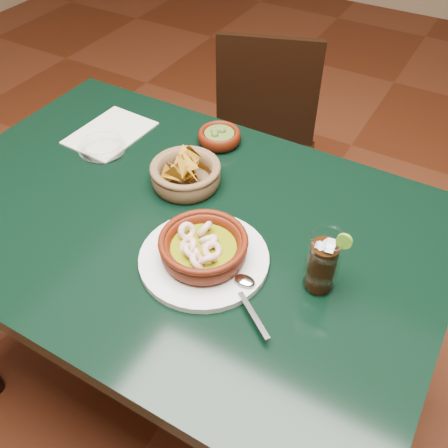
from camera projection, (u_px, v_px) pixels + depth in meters
The scene contains 9 objects.
ground at pixel (190, 381), 1.65m from camera, with size 7.00×7.00×0.00m, color #471C0C.
dining_table at pixel (178, 246), 1.20m from camera, with size 1.20×0.80×0.75m.
dining_chair at pixel (261, 150), 1.81m from camera, with size 0.49×0.49×0.83m.
shrimp_plate at pixel (204, 251), 1.01m from camera, with size 0.34×0.27×0.08m.
chip_basket at pixel (186, 174), 1.19m from camera, with size 0.20×0.20×0.12m.
guacamole_ramekin at pixel (219, 136), 1.32m from camera, with size 0.13×0.13×0.04m.
cola_drink at pixel (322, 263), 0.94m from camera, with size 0.14×0.14×0.16m.
glass_ashtray at pixel (102, 147), 1.29m from camera, with size 0.13×0.13×0.03m.
paper_menu at pixel (110, 133), 1.36m from camera, with size 0.17×0.23×0.00m.
Camera 1 is at (0.51, -0.66, 1.52)m, focal length 40.00 mm.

